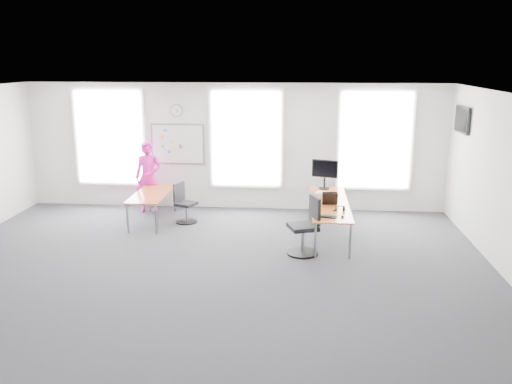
# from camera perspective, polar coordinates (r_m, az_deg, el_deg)

# --- Properties ---
(floor) EXTENTS (10.00, 10.00, 0.00)m
(floor) POSITION_cam_1_polar(r_m,az_deg,el_deg) (9.50, -5.23, -8.11)
(floor) COLOR #252529
(floor) RESTS_ON ground
(ceiling) EXTENTS (10.00, 10.00, 0.00)m
(ceiling) POSITION_cam_1_polar(r_m,az_deg,el_deg) (8.83, -5.67, 10.24)
(ceiling) COLOR silver
(ceiling) RESTS_ON ground
(wall_back) EXTENTS (10.00, 0.00, 10.00)m
(wall_back) POSITION_cam_1_polar(r_m,az_deg,el_deg) (12.93, -2.35, 4.78)
(wall_back) COLOR white
(wall_back) RESTS_ON ground
(wall_front) EXTENTS (10.00, 0.00, 10.00)m
(wall_front) POSITION_cam_1_polar(r_m,az_deg,el_deg) (5.34, -13.01, -9.16)
(wall_front) COLOR white
(wall_front) RESTS_ON ground
(window_left) EXTENTS (1.60, 0.06, 2.20)m
(window_left) POSITION_cam_1_polar(r_m,az_deg,el_deg) (13.57, -15.11, 5.60)
(window_left) COLOR white
(window_left) RESTS_ON wall_back
(window_mid) EXTENTS (1.60, 0.06, 2.20)m
(window_mid) POSITION_cam_1_polar(r_m,az_deg,el_deg) (12.84, -1.04, 5.63)
(window_mid) COLOR white
(window_mid) RESTS_ON wall_back
(window_right) EXTENTS (1.60, 0.06, 2.20)m
(window_right) POSITION_cam_1_polar(r_m,az_deg,el_deg) (12.89, 12.41, 5.34)
(window_right) COLOR white
(window_right) RESTS_ON wall_back
(desk_right) EXTENTS (0.75, 2.82, 0.69)m
(desk_right) POSITION_cam_1_polar(r_m,az_deg,el_deg) (11.16, 7.75, -1.33)
(desk_right) COLOR #B95520
(desk_right) RESTS_ON ground
(desk_left) EXTENTS (0.72, 1.80, 0.66)m
(desk_left) POSITION_cam_1_polar(r_m,az_deg,el_deg) (12.19, -10.90, -0.34)
(desk_left) COLOR #B95520
(desk_left) RESTS_ON ground
(chair_right) EXTENTS (0.63, 0.63, 1.09)m
(chair_right) POSITION_cam_1_polar(r_m,az_deg,el_deg) (10.08, 5.30, -3.91)
(chair_right) COLOR black
(chair_right) RESTS_ON ground
(chair_left) EXTENTS (0.53, 0.52, 0.88)m
(chair_left) POSITION_cam_1_polar(r_m,az_deg,el_deg) (12.09, -7.56, -1.39)
(chair_left) COLOR black
(chair_left) RESTS_ON ground
(person) EXTENTS (0.63, 0.43, 1.68)m
(person) POSITION_cam_1_polar(r_m,az_deg,el_deg) (12.95, -11.26, 1.56)
(person) COLOR #EA19AF
(person) RESTS_ON ground
(whiteboard) EXTENTS (1.20, 0.03, 0.90)m
(whiteboard) POSITION_cam_1_polar(r_m,az_deg,el_deg) (13.13, -8.25, 5.01)
(whiteboard) COLOR white
(whiteboard) RESTS_ON wall_back
(wall_clock) EXTENTS (0.30, 0.04, 0.30)m
(wall_clock) POSITION_cam_1_polar(r_m,az_deg,el_deg) (13.03, -8.37, 8.49)
(wall_clock) COLOR gray
(wall_clock) RESTS_ON wall_back
(tv) EXTENTS (0.06, 0.90, 0.55)m
(tv) POSITION_cam_1_polar(r_m,az_deg,el_deg) (12.21, 20.91, 7.13)
(tv) COLOR black
(tv) RESTS_ON wall_right
(keyboard) EXTENTS (0.43, 0.24, 0.02)m
(keyboard) POSITION_cam_1_polar(r_m,az_deg,el_deg) (10.14, 7.32, -2.57)
(keyboard) COLOR black
(keyboard) RESTS_ON desk_right
(mouse) EXTENTS (0.09, 0.12, 0.04)m
(mouse) POSITION_cam_1_polar(r_m,az_deg,el_deg) (10.15, 9.10, -2.56)
(mouse) COLOR black
(mouse) RESTS_ON desk_right
(lens_cap) EXTENTS (0.06, 0.06, 0.01)m
(lens_cap) POSITION_cam_1_polar(r_m,az_deg,el_deg) (10.56, 8.21, -1.96)
(lens_cap) COLOR black
(lens_cap) RESTS_ON desk_right
(headphones) EXTENTS (0.18, 0.10, 0.11)m
(headphones) POSITION_cam_1_polar(r_m,az_deg,el_deg) (10.57, 8.80, -1.71)
(headphones) COLOR black
(headphones) RESTS_ON desk_right
(laptop_sleeve) EXTENTS (0.32, 0.20, 0.25)m
(laptop_sleeve) POSITION_cam_1_polar(r_m,az_deg,el_deg) (10.96, 7.79, -0.70)
(laptop_sleeve) COLOR black
(laptop_sleeve) RESTS_ON desk_right
(paper_stack) EXTENTS (0.40, 0.34, 0.11)m
(paper_stack) POSITION_cam_1_polar(r_m,az_deg,el_deg) (11.50, 7.14, -0.32)
(paper_stack) COLOR beige
(paper_stack) RESTS_ON desk_right
(monitor) EXTENTS (0.58, 0.25, 0.66)m
(monitor) POSITION_cam_1_polar(r_m,az_deg,el_deg) (12.22, 7.27, 2.15)
(monitor) COLOR black
(monitor) RESTS_ON desk_right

